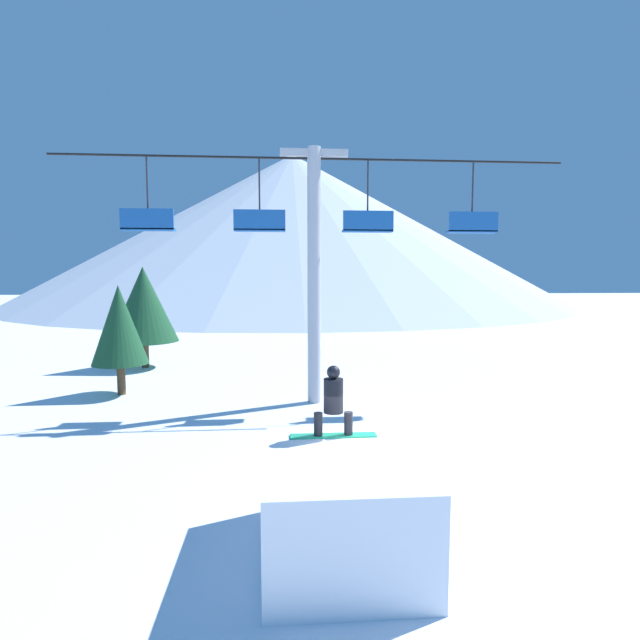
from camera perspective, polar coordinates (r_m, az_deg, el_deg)
name	(u,v)px	position (r m, az deg, el deg)	size (l,w,h in m)	color
ground_plane	(389,532)	(9.96, 7.88, -22.84)	(220.00, 220.00, 0.00)	white
mountain_ridge	(293,230)	(81.26, -3.14, 10.25)	(83.24, 83.24, 23.55)	silver
snow_ramp	(342,504)	(8.86, 2.50, -20.31)	(2.54, 3.31, 1.72)	white
snowboarder	(333,402)	(9.19, 1.54, -9.31)	(1.59, 0.36, 1.32)	#1E9E6B
chairlift	(314,255)	(17.95, -0.67, 7.41)	(18.08, 0.48, 9.14)	#B2B2B7
pine_tree_near	(119,325)	(20.74, -21.96, -0.54)	(2.13, 2.13, 4.28)	#4C3823
pine_tree_far	(144,304)	(26.40, -19.51, 1.69)	(3.35, 3.35, 5.07)	#4C3823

